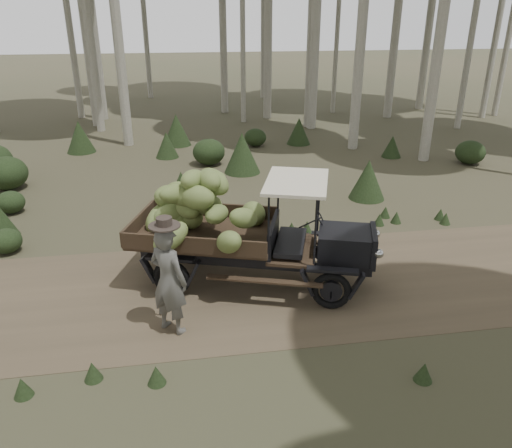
% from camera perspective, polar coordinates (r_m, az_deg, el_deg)
% --- Properties ---
extents(ground, '(120.00, 120.00, 0.00)m').
position_cam_1_polar(ground, '(9.64, -2.94, -7.45)').
color(ground, '#473D2B').
rests_on(ground, ground).
extents(dirt_track, '(70.00, 4.00, 0.01)m').
position_cam_1_polar(dirt_track, '(9.64, -2.94, -7.43)').
color(dirt_track, brown).
rests_on(dirt_track, ground).
extents(banana_truck, '(4.84, 2.90, 2.33)m').
position_cam_1_polar(banana_truck, '(9.43, -3.84, 0.69)').
color(banana_truck, black).
rests_on(banana_truck, ground).
extents(farmer, '(0.81, 0.78, 2.03)m').
position_cam_1_polar(farmer, '(8.13, -9.96, -6.24)').
color(farmer, '#54524D').
rests_on(farmer, ground).
extents(undergrowth, '(22.32, 20.68, 1.34)m').
position_cam_1_polar(undergrowth, '(13.02, -15.07, 2.71)').
color(undergrowth, '#233319').
rests_on(undergrowth, ground).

